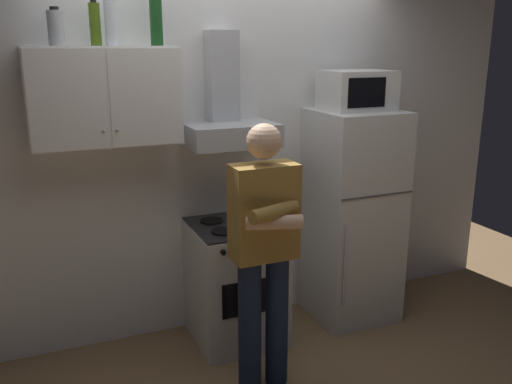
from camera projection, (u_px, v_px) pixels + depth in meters
ground_plane at (256, 352)px, 3.77m from camera, size 7.00×7.00×0.00m
back_wall_tiled at (224, 145)px, 3.95m from camera, size 4.80×0.10×2.70m
upper_cabinet at (104, 97)px, 3.32m from camera, size 0.90×0.37×0.60m
stove_oven at (236, 282)px, 3.86m from camera, size 0.60×0.62×0.87m
range_hood at (227, 115)px, 3.66m from camera, size 0.60×0.44×0.75m
refrigerator at (352, 216)px, 4.12m from camera, size 0.60×0.62×1.60m
microwave at (357, 90)px, 3.89m from camera, size 0.48×0.37×0.28m
person_standing at (264, 250)px, 3.18m from camera, size 0.38×0.33×1.64m
cooking_pot at (259, 219)px, 3.67m from camera, size 0.29×0.19×0.10m
bottle_vodka_clear at (111, 19)px, 3.21m from camera, size 0.07×0.07×0.32m
bottle_canister_steel at (56, 28)px, 3.13m from camera, size 0.09×0.09×0.22m
bottle_olive_oil at (95, 24)px, 3.22m from camera, size 0.07×0.07×0.26m
bottle_wine_green at (156, 17)px, 3.34m from camera, size 0.08×0.08×0.35m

